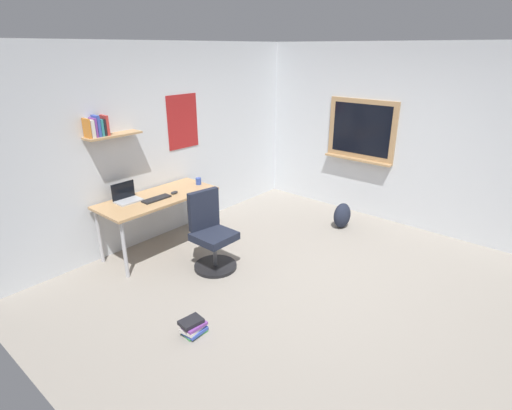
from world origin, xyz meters
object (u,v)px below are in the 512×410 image
(book_stack_on_floor, at_px, (193,327))
(office_chair, at_px, (211,236))
(desk, at_px, (158,201))
(laptop, at_px, (126,197))
(coffee_mug, at_px, (198,181))
(backpack, at_px, (342,215))
(keyboard, at_px, (157,199))
(computer_mouse, at_px, (174,193))

(book_stack_on_floor, bearing_deg, office_chair, 38.48)
(office_chair, height_order, book_stack_on_floor, office_chair)
(desk, bearing_deg, laptop, 155.50)
(office_chair, distance_m, coffee_mug, 1.05)
(office_chair, height_order, backpack, office_chair)
(keyboard, bearing_deg, computer_mouse, -0.00)
(desk, distance_m, keyboard, 0.14)
(desk, distance_m, coffee_mug, 0.68)
(office_chair, xyz_separation_m, computer_mouse, (0.08, 0.76, 0.35))
(laptop, bearing_deg, coffee_mug, -10.70)
(laptop, bearing_deg, computer_mouse, -23.73)
(desk, bearing_deg, computer_mouse, -22.41)
(office_chair, height_order, keyboard, office_chair)
(office_chair, xyz_separation_m, coffee_mug, (0.54, 0.81, 0.38))
(laptop, xyz_separation_m, computer_mouse, (0.55, -0.24, -0.04))
(desk, relative_size, book_stack_on_floor, 6.14)
(desk, height_order, keyboard, keyboard)
(coffee_mug, bearing_deg, office_chair, -123.80)
(backpack, bearing_deg, computer_mouse, 144.71)
(keyboard, relative_size, book_stack_on_floor, 1.48)
(computer_mouse, xyz_separation_m, backpack, (1.97, -1.39, -0.57))
(desk, relative_size, keyboard, 4.14)
(desk, xyz_separation_m, coffee_mug, (0.67, -0.03, 0.12))
(keyboard, bearing_deg, backpack, -31.79)
(keyboard, xyz_separation_m, backpack, (2.25, -1.39, -0.57))
(keyboard, xyz_separation_m, computer_mouse, (0.28, -0.00, 0.01))
(desk, height_order, book_stack_on_floor, desk)
(laptop, xyz_separation_m, book_stack_on_floor, (-0.52, -1.79, -0.72))
(laptop, bearing_deg, keyboard, -41.95)
(laptop, bearing_deg, desk, -24.50)
(book_stack_on_floor, bearing_deg, laptop, 73.69)
(keyboard, height_order, computer_mouse, computer_mouse)
(desk, height_order, laptop, laptop)
(office_chair, relative_size, keyboard, 2.57)
(office_chair, distance_m, keyboard, 0.86)
(laptop, distance_m, computer_mouse, 0.60)
(desk, distance_m, backpack, 2.67)
(computer_mouse, bearing_deg, desk, 157.59)
(desk, distance_m, book_stack_on_floor, 1.94)
(laptop, height_order, backpack, laptop)
(laptop, relative_size, coffee_mug, 3.37)
(coffee_mug, relative_size, backpack, 0.24)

